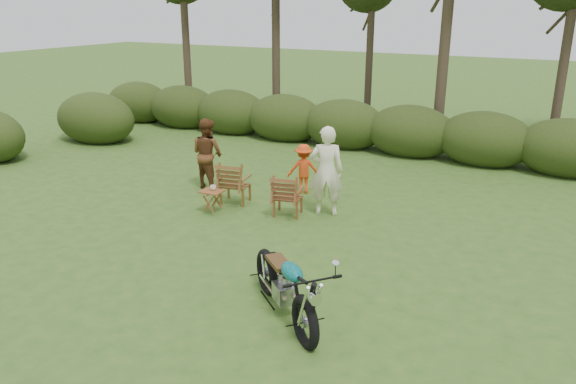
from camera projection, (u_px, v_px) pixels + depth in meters
The scene contains 10 objects.
ground at pixel (232, 291), 8.38m from camera, with size 80.00×80.00×0.00m, color #2D511B.
tree_line at pixel (445, 13), 15.04m from camera, with size 22.52×11.62×8.14m.
motorcycle at pixel (284, 314), 7.76m from camera, with size 2.05×0.78×1.17m, color #0DA9A8, non-canonical shape.
lawn_chair_right at pixel (288, 215), 11.36m from camera, with size 0.59×0.59×0.87m, color brown, non-canonical shape.
lawn_chair_left at pixel (236, 203), 12.04m from camera, with size 0.63×0.63×0.92m, color brown, non-canonical shape.
side_table at pixel (212, 202), 11.40m from camera, with size 0.46×0.38×0.47m, color brown, non-canonical shape.
cup at pixel (213, 188), 11.35m from camera, with size 0.13×0.13×0.10m, color beige.
adult_a at pixel (326, 214), 11.41m from camera, with size 0.66×0.44×1.82m, color #F4EDC8.
adult_b at pixel (209, 187), 13.03m from camera, with size 0.79×0.61×1.62m, color brown.
child at pixel (303, 192), 12.68m from camera, with size 0.72×0.42×1.12m, color #D84114.
Camera 1 is at (4.27, -6.17, 4.10)m, focal length 35.00 mm.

